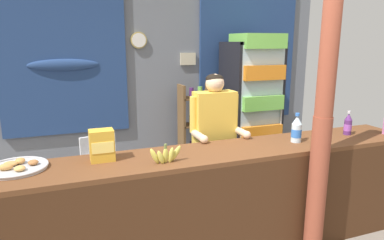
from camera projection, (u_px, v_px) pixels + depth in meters
The scene contains 13 objects.
ground_plane at pixel (195, 217), 3.85m from camera, with size 7.05×7.05×0.00m, color slate.
back_wall_curtained at pixel (156, 76), 5.04m from camera, with size 5.30×0.22×2.76m.
stall_counter at pixel (223, 195), 2.99m from camera, with size 4.09×0.60×0.98m.
timber_post at pixel (323, 123), 2.88m from camera, with size 0.18×0.16×2.62m.
drink_fridge at pixel (252, 99), 5.01m from camera, with size 0.74×0.73×2.04m.
bottle_shelf_rack at pixel (196, 127), 5.07m from camera, with size 0.48×0.28×1.33m.
plastic_lawn_chair at pixel (103, 168), 3.97m from camera, with size 0.53×0.53×0.86m.
shopkeeper at pixel (214, 131), 3.57m from camera, with size 0.54×0.42×1.61m.
soda_bottle_water at pixel (297, 130), 3.27m from camera, with size 0.10×0.10×0.28m.
soda_bottle_grape_soda at pixel (348, 125), 3.54m from camera, with size 0.08×0.08×0.25m.
snack_box_choco_powder at pixel (102, 145), 2.75m from camera, with size 0.19×0.14×0.26m.
pastry_tray at pixel (17, 167), 2.58m from camera, with size 0.45×0.45×0.07m.
banana_bunch at pixel (166, 155), 2.71m from camera, with size 0.28×0.06×0.16m.
Camera 1 is at (-1.26, -2.21, 1.92)m, focal length 32.07 mm.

